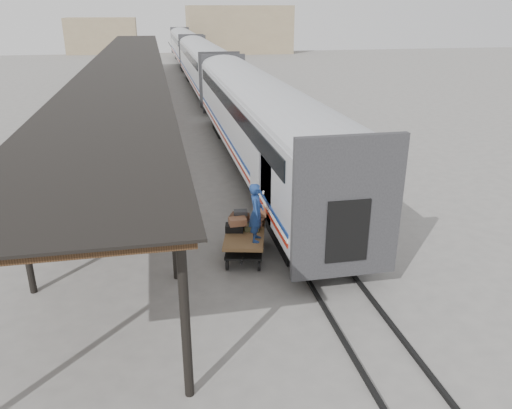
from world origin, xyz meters
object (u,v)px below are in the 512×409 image
object	(u,v)px
baggage_cart	(245,238)
porter	(256,213)
pedestrian	(148,139)
luggage_tug	(160,117)

from	to	relation	value
baggage_cart	porter	distance (m)	1.34
porter	pedestrian	distance (m)	13.88
baggage_cart	luggage_tug	size ratio (longest dim) A/B	1.73
porter	pedestrian	world-z (taller)	porter
baggage_cart	luggage_tug	xyz separation A→B (m)	(-2.29, 20.75, -0.12)
porter	pedestrian	bearing A→B (deg)	30.55
luggage_tug	porter	size ratio (longest dim) A/B	0.81
luggage_tug	porter	bearing A→B (deg)	-59.21
luggage_tug	pedestrian	world-z (taller)	pedestrian
luggage_tug	pedestrian	xyz separation A→B (m)	(-0.80, -7.95, 0.42)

